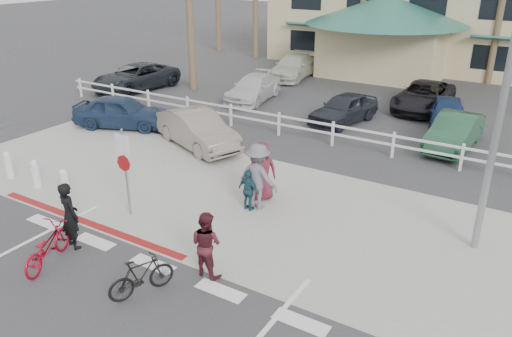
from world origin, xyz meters
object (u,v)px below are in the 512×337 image
Objects in this scene: sign_post at (126,168)px; bike_black at (141,276)px; car_red_compact at (121,112)px; bike_red at (47,246)px; car_white_sedan at (198,129)px.

sign_post is 1.90× the size of bike_black.
bike_red is at bearing -165.20° from car_red_compact.
bike_black is 0.36× the size of car_white_sedan.
car_red_compact is (-4.32, 0.23, -0.00)m from car_white_sedan.
car_white_sedan is at bearing -97.81° from bike_red.
sign_post is at bearing -139.86° from car_white_sedan.
car_red_compact is at bearing -74.72° from bike_red.
car_red_compact is (-8.97, 8.30, 0.24)m from bike_black.
sign_post reaches higher than car_white_sedan.
car_red_compact is at bearing 136.64° from sign_post.
sign_post is 8.40m from car_red_compact.
car_red_compact is (-6.21, 8.60, 0.22)m from bike_red.
bike_black is (2.89, -2.56, -0.99)m from sign_post.
bike_black is at bearing -41.59° from sign_post.
car_red_compact is (-6.08, 5.74, -0.75)m from sign_post.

